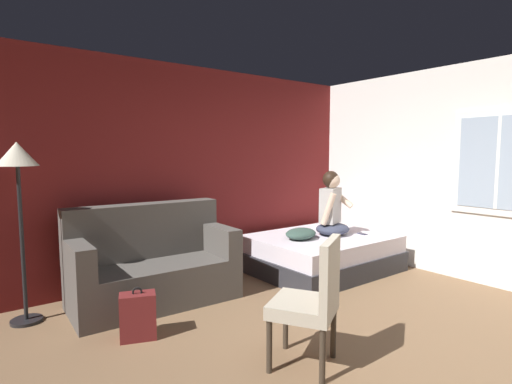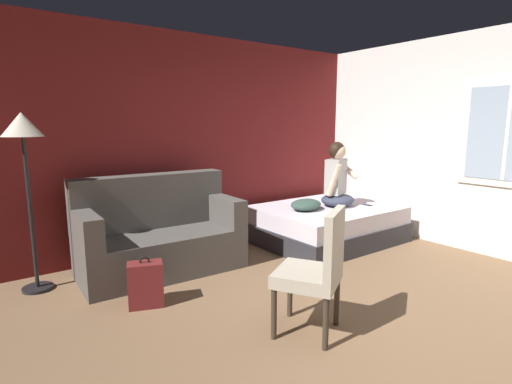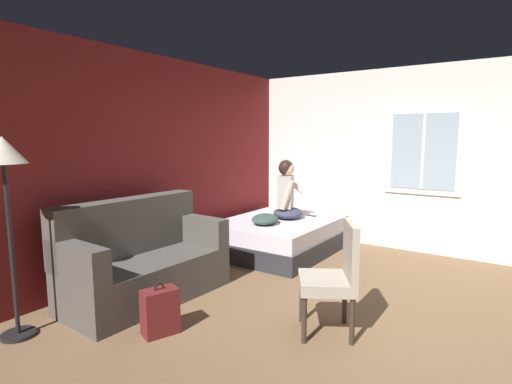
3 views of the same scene
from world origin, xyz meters
name	(u,v)px [view 3 (image 3 of 3)]	position (x,y,z in m)	size (l,w,h in m)	color
ground_plane	(399,326)	(0.00, 0.00, 0.00)	(40.00, 40.00, 0.00)	brown
wall_back_accent	(158,164)	(0.00, 3.11, 1.35)	(10.11, 0.16, 2.70)	maroon
wall_side_with_window	(454,162)	(2.63, 0.00, 1.35)	(0.19, 7.46, 2.70)	silver
bed	(279,236)	(1.43, 2.12, 0.24)	(1.85, 1.48, 0.48)	#2D2D33
couch	(143,261)	(-0.86, 2.43, 0.39)	(1.73, 0.89, 1.04)	#514C47
side_chair	(335,274)	(-0.45, 0.44, 0.53)	(0.63, 0.63, 0.98)	#382D23
person_seated	(287,195)	(1.59, 2.09, 0.84)	(0.64, 0.60, 0.88)	#383D51
backpack	(160,312)	(-1.31, 1.68, 0.19)	(0.34, 0.31, 0.46)	maroon
throw_pillow	(265,219)	(1.06, 2.14, 0.55)	(0.48, 0.36, 0.14)	#385147
cell_phone	(312,216)	(1.95, 1.84, 0.48)	(0.07, 0.14, 0.01)	black
floor_lamp	(4,170)	(-2.04, 2.64, 1.43)	(0.36, 0.36, 1.70)	black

